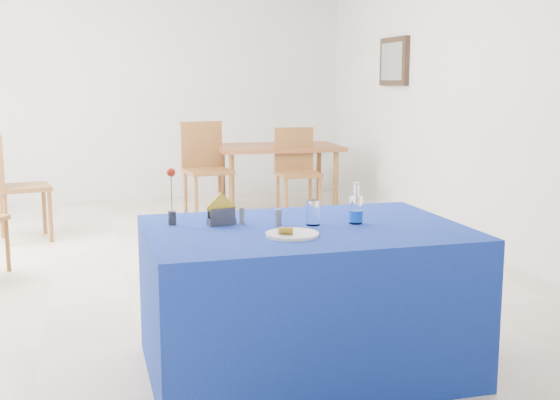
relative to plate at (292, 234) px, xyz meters
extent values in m
plane|color=beige|center=(-0.12, 2.39, -0.77)|extent=(7.00, 7.00, 0.00)
plane|color=silver|center=(-0.12, 5.89, 0.63)|extent=(5.00, 0.00, 5.00)
plane|color=silver|center=(-0.12, -1.11, 0.63)|extent=(5.00, 0.00, 5.00)
plane|color=silver|center=(2.38, 2.39, 0.63)|extent=(0.00, 7.00, 7.00)
cube|color=black|center=(2.35, 3.99, 0.93)|extent=(0.06, 0.64, 0.52)
cube|color=#998C66|center=(2.33, 3.99, 0.93)|extent=(0.02, 0.52, 0.40)
cylinder|color=silver|center=(0.00, 0.00, 0.00)|extent=(0.26, 0.26, 0.01)
cylinder|color=white|center=(0.18, 0.22, 0.06)|extent=(0.07, 0.07, 0.13)
cylinder|color=slate|center=(-0.17, 0.35, 0.04)|extent=(0.03, 0.03, 0.08)
cylinder|color=#5C5C61|center=(0.00, 0.25, 0.04)|extent=(0.03, 0.03, 0.08)
cube|color=navy|center=(0.13, 0.19, -0.39)|extent=(1.60, 1.10, 0.76)
cylinder|color=white|center=(0.40, 0.20, 0.07)|extent=(0.07, 0.07, 0.15)
cylinder|color=blue|center=(0.40, 0.20, 0.03)|extent=(0.07, 0.07, 0.06)
cylinder|color=white|center=(0.40, 0.20, 0.17)|extent=(0.03, 0.03, 0.05)
cylinder|color=white|center=(0.40, 0.20, 0.20)|extent=(0.03, 0.03, 0.01)
cube|color=#3B3A40|center=(-0.28, 0.35, 0.01)|extent=(0.15, 0.08, 0.03)
cube|color=#39393E|center=(-0.27, 0.33, 0.04)|extent=(0.13, 0.03, 0.09)
cube|color=#3B3B41|center=(-0.28, 0.38, 0.04)|extent=(0.13, 0.03, 0.09)
cube|color=gold|center=(-0.28, 0.35, 0.08)|extent=(0.16, 0.02, 0.16)
cylinder|color=#26262B|center=(-0.52, 0.42, 0.03)|extent=(0.04, 0.04, 0.07)
cylinder|color=#186324|center=(-0.52, 0.42, 0.14)|extent=(0.01, 0.01, 0.22)
sphere|color=#AE1B0B|center=(-0.52, 0.42, 0.26)|extent=(0.05, 0.05, 0.05)
cube|color=brown|center=(1.23, 4.70, -0.04)|extent=(1.46, 0.98, 0.05)
cylinder|color=brown|center=(0.62, 4.38, -0.41)|extent=(0.06, 0.06, 0.71)
cylinder|color=brown|center=(1.81, 4.32, -0.41)|extent=(0.06, 0.06, 0.71)
cylinder|color=brown|center=(0.65, 5.08, -0.41)|extent=(0.06, 0.06, 0.71)
cylinder|color=brown|center=(1.85, 5.02, -0.41)|extent=(0.06, 0.06, 0.71)
cylinder|color=brown|center=(0.18, 4.16, -0.52)|extent=(0.04, 0.04, 0.50)
cylinder|color=brown|center=(0.58, 4.22, -0.52)|extent=(0.04, 0.04, 0.50)
cylinder|color=brown|center=(0.13, 4.56, -0.52)|extent=(0.04, 0.04, 0.50)
cylinder|color=brown|center=(0.52, 4.61, -0.52)|extent=(0.04, 0.04, 0.50)
cube|color=brown|center=(0.35, 4.39, -0.25)|extent=(0.53, 0.53, 0.04)
cube|color=brown|center=(0.32, 4.60, 0.03)|extent=(0.47, 0.11, 0.51)
cylinder|color=brown|center=(1.11, 3.93, -0.53)|extent=(0.04, 0.04, 0.47)
cylinder|color=brown|center=(1.48, 3.91, -0.53)|extent=(0.04, 0.04, 0.47)
cylinder|color=brown|center=(1.12, 4.30, -0.53)|extent=(0.04, 0.04, 0.47)
cylinder|color=brown|center=(1.50, 4.29, -0.53)|extent=(0.04, 0.04, 0.47)
cube|color=brown|center=(1.30, 4.11, -0.28)|extent=(0.46, 0.46, 0.04)
cube|color=brown|center=(1.31, 4.31, -0.02)|extent=(0.44, 0.06, 0.48)
cylinder|color=brown|center=(-1.56, 2.64, -0.56)|extent=(0.03, 0.03, 0.42)
cylinder|color=brown|center=(-1.27, 3.63, -0.52)|extent=(0.04, 0.04, 0.49)
cylinder|color=brown|center=(-1.34, 4.01, -0.52)|extent=(0.04, 0.04, 0.49)
cylinder|color=brown|center=(-1.65, 3.55, -0.52)|extent=(0.04, 0.04, 0.49)
cylinder|color=brown|center=(-1.73, 3.94, -0.52)|extent=(0.04, 0.04, 0.49)
cube|color=brown|center=(-1.50, 3.78, -0.26)|extent=(0.53, 0.53, 0.04)
cylinder|color=gold|center=(-0.04, -0.02, 0.02)|extent=(0.07, 0.06, 0.03)
cylinder|color=beige|center=(-0.01, -0.03, 0.02)|extent=(0.01, 0.03, 0.03)
camera|label=1|loc=(-0.94, -3.14, 0.72)|focal=45.00mm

